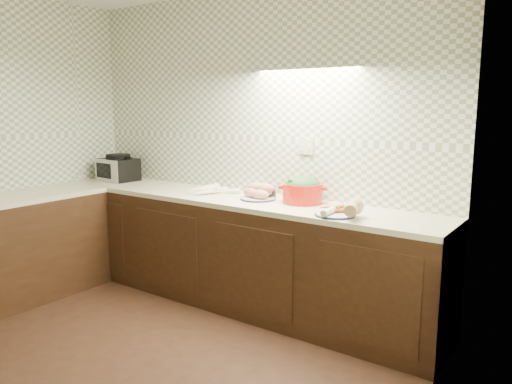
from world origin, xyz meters
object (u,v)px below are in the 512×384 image
Objects in this scene: toaster_oven at (118,168)px; veg_plate at (345,210)px; parsnip_pile at (210,190)px; dutch_oven at (303,190)px; sweet_potato_plate at (259,193)px; onion_bowl at (266,192)px.

toaster_oven reaches higher than veg_plate.
dutch_oven is (0.83, 0.12, 0.07)m from parsnip_pile.
dutch_oven is at bearing 153.12° from veg_plate.
dutch_oven is 1.17× the size of veg_plate.
dutch_oven reaches higher than sweet_potato_plate.
sweet_potato_plate is 0.11m from onion_bowl.
sweet_potato_plate reaches higher than onion_bowl.
toaster_oven reaches higher than sweet_potato_plate.
veg_plate is (2.56, -0.17, -0.08)m from toaster_oven.
dutch_oven is at bearing 6.06° from toaster_oven.
veg_plate is at bearing -18.01° from onion_bowl.
toaster_oven is at bearing -176.73° from onion_bowl.
dutch_oven reaches higher than parsnip_pile.
veg_plate is at bearing -51.21° from dutch_oven.
veg_plate is at bearing -5.01° from parsnip_pile.
toaster_oven is at bearing 176.09° from veg_plate.
toaster_oven is 2.37× the size of onion_bowl.
toaster_oven reaches higher than onion_bowl.
toaster_oven is 1.26m from parsnip_pile.
sweet_potato_plate is at bearing 3.89° from toaster_oven.
dutch_oven is at bearing 8.56° from parsnip_pile.
parsnip_pile is at bearing -174.14° from sweet_potato_plate.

